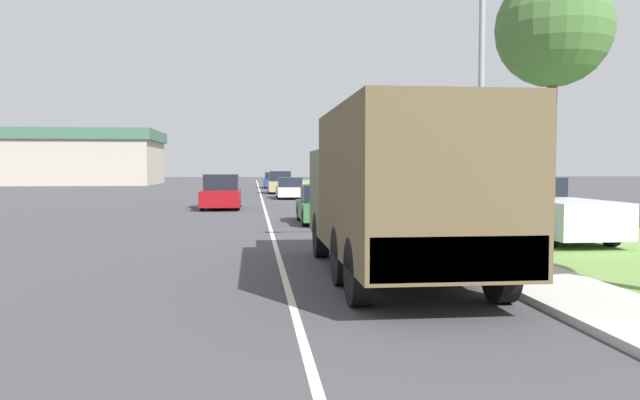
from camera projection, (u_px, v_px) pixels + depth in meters
ground_plane at (263, 201)px, 38.03m from camera, size 180.00×180.00×0.00m
lane_centre_stripe at (263, 201)px, 38.03m from camera, size 0.12×120.00×0.00m
sidewalk_right at (336, 200)px, 38.51m from camera, size 1.80×120.00×0.12m
grass_strip_right at (405, 200)px, 38.99m from camera, size 7.00×120.00×0.02m
military_truck at (397, 187)px, 11.67m from camera, size 2.53×7.72×3.13m
car_nearest_ahead at (324, 206)px, 23.29m from camera, size 1.82×3.93×1.43m
car_second_ahead at (221, 193)px, 31.17m from camera, size 1.89×4.40×1.72m
car_third_ahead at (290, 189)px, 41.21m from camera, size 1.74×4.30×1.39m
car_fourth_ahead at (280, 183)px, 49.32m from camera, size 1.85×4.35×1.74m
car_farthest_ahead at (273, 181)px, 61.60m from camera, size 1.85×4.54×1.55m
pickup_truck at (542, 209)px, 18.35m from camera, size 1.94×5.75×1.76m
lamp_post at (472, 91)px, 14.57m from camera, size 1.69×0.24×6.20m
tree_mid_right at (553, 30)px, 17.33m from camera, size 3.20×3.20×7.51m
utility_box at (516, 233)px, 16.14m from camera, size 0.55×0.45×0.70m
building_distant at (72, 157)px, 73.85m from camera, size 20.44×14.04×6.36m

